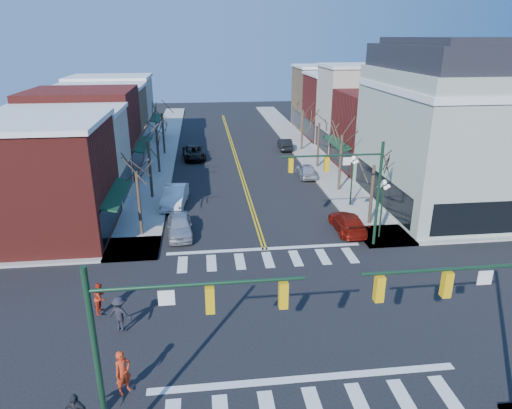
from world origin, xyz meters
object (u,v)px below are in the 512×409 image
object	(u,v)px
car_left_mid	(175,196)
car_right_near	(348,222)
lamppost_midblock	(352,172)
car_right_mid	(306,170)
car_left_far	(194,153)
lamppost_corner	(383,199)
pedestrian_red_a	(123,372)
car_left_near	(180,226)
victorian_corner	(459,126)
pedestrian_red_b	(100,298)
car_right_far	(285,144)
pedestrian_dark_b	(120,314)

from	to	relation	value
car_left_mid	car_right_near	size ratio (longest dim) A/B	1.07
lamppost_midblock	car_right_mid	size ratio (longest dim) A/B	1.06
car_left_far	car_right_near	bearing A→B (deg)	-68.59
lamppost_corner	pedestrian_red_a	distance (m)	20.40
car_left_near	pedestrian_red_a	bearing A→B (deg)	-99.69
victorian_corner	car_left_far	bearing A→B (deg)	140.11
victorian_corner	lamppost_corner	bearing A→B (deg)	-144.14
car_left_near	pedestrian_red_b	bearing A→B (deg)	-114.49
car_left_near	car_left_far	size ratio (longest dim) A/B	0.84
car_right_mid	car_right_far	world-z (taller)	car_right_far
car_right_near	car_left_near	bearing A→B (deg)	-3.01
car_right_mid	lamppost_midblock	bearing A→B (deg)	102.02
lamppost_corner	lamppost_midblock	xyz separation A→B (m)	(0.00, 6.50, 0.00)
car_right_mid	car_left_far	bearing A→B (deg)	-37.36
car_left_far	pedestrian_dark_b	distance (m)	32.94
lamppost_corner	pedestrian_red_a	bearing A→B (deg)	-139.72
victorian_corner	pedestrian_dark_b	size ratio (longest dim) A/B	7.96
car_left_mid	lamppost_corner	bearing A→B (deg)	-24.10
car_right_mid	car_left_near	bearing A→B (deg)	47.18
car_left_mid	pedestrian_dark_b	size ratio (longest dim) A/B	2.81
car_left_far	car_right_mid	xyz separation A→B (m)	(11.25, -8.68, -0.02)
car_left_far	car_right_near	distance (m)	24.99
car_left_far	lamppost_corner	bearing A→B (deg)	-66.66
pedestrian_dark_b	pedestrian_red_b	bearing A→B (deg)	-33.92
lamppost_corner	car_right_far	size ratio (longest dim) A/B	1.02
car_left_near	pedestrian_dark_b	world-z (taller)	pedestrian_dark_b
car_left_mid	pedestrian_red_b	world-z (taller)	pedestrian_red_b
lamppost_corner	pedestrian_red_a	xyz separation A→B (m)	(-15.50, -13.13, -1.87)
car_left_near	car_right_near	xyz separation A→B (m)	(12.10, -0.70, -0.06)
lamppost_corner	car_left_far	world-z (taller)	lamppost_corner
car_left_mid	car_left_far	world-z (taller)	car_left_mid
pedestrian_red_a	car_left_far	bearing A→B (deg)	43.54
car_right_mid	car_right_far	size ratio (longest dim) A/B	0.96
lamppost_corner	car_left_mid	distance (m)	16.93
car_right_far	pedestrian_red_a	xyz separation A→B (m)	(-13.70, -40.17, 0.40)
pedestrian_red_a	pedestrian_red_b	bearing A→B (deg)	66.18
lamppost_midblock	pedestrian_red_b	size ratio (longest dim) A/B	2.63
lamppost_corner	car_right_near	world-z (taller)	lamppost_corner
victorian_corner	pedestrian_red_a	world-z (taller)	victorian_corner
victorian_corner	pedestrian_dark_b	xyz separation A→B (m)	(-24.57, -14.93, -5.61)
victorian_corner	car_left_far	size ratio (longest dim) A/B	2.74
pedestrian_red_a	car_left_mid	bearing A→B (deg)	44.74
car_right_near	pedestrian_dark_b	size ratio (longest dim) A/B	2.62
victorian_corner	car_left_near	world-z (taller)	victorian_corner
victorian_corner	car_left_far	world-z (taller)	victorian_corner
car_left_far	car_right_near	xyz separation A→B (m)	(11.25, -22.31, -0.04)
car_right_far	pedestrian_dark_b	bearing A→B (deg)	70.31
lamppost_corner	lamppost_midblock	bearing A→B (deg)	90.00
car_left_near	car_right_mid	world-z (taller)	car_left_near
car_left_near	car_right_near	world-z (taller)	car_left_near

